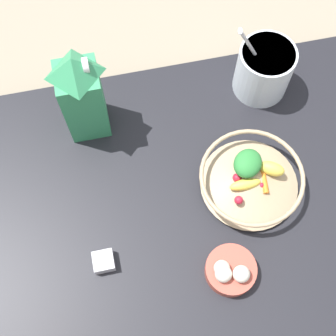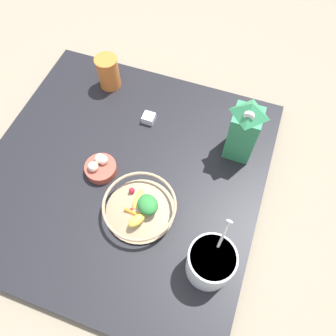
# 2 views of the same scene
# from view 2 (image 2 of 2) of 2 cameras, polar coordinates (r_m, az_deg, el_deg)

# --- Properties ---
(ground_plane) EXTENTS (6.00, 6.00, 0.00)m
(ground_plane) POSITION_cam_2_polar(r_m,az_deg,el_deg) (1.19, -7.73, -1.42)
(ground_plane) COLOR gray
(countertop) EXTENTS (0.97, 0.97, 0.03)m
(countertop) POSITION_cam_2_polar(r_m,az_deg,el_deg) (1.17, -7.82, -1.05)
(countertop) COLOR black
(countertop) RESTS_ON ground_plane
(fruit_bowl) EXTENTS (0.24, 0.24, 0.09)m
(fruit_bowl) POSITION_cam_2_polar(r_m,az_deg,el_deg) (1.05, -4.87, -6.81)
(fruit_bowl) COLOR tan
(fruit_bowl) RESTS_ON countertop
(milk_carton) EXTENTS (0.09, 0.09, 0.26)m
(milk_carton) POSITION_cam_2_polar(r_m,az_deg,el_deg) (1.11, 13.10, 6.56)
(milk_carton) COLOR #338C59
(milk_carton) RESTS_ON countertop
(yogurt_tub) EXTENTS (0.14, 0.15, 0.22)m
(yogurt_tub) POSITION_cam_2_polar(r_m,az_deg,el_deg) (0.97, 7.44, -15.97)
(yogurt_tub) COLOR silver
(yogurt_tub) RESTS_ON countertop
(drinking_cup) EXTENTS (0.09, 0.09, 0.13)m
(drinking_cup) POSITION_cam_2_polar(r_m,az_deg,el_deg) (1.36, -10.39, 16.18)
(drinking_cup) COLOR orange
(drinking_cup) RESTS_ON countertop
(spice_jar) EXTENTS (0.04, 0.04, 0.03)m
(spice_jar) POSITION_cam_2_polar(r_m,az_deg,el_deg) (1.26, -3.37, 8.64)
(spice_jar) COLOR silver
(spice_jar) RESTS_ON countertop
(garlic_bowl) EXTENTS (0.11, 0.11, 0.06)m
(garlic_bowl) POSITION_cam_2_polar(r_m,az_deg,el_deg) (1.15, -11.70, 0.17)
(garlic_bowl) COLOR #B24C3D
(garlic_bowl) RESTS_ON countertop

